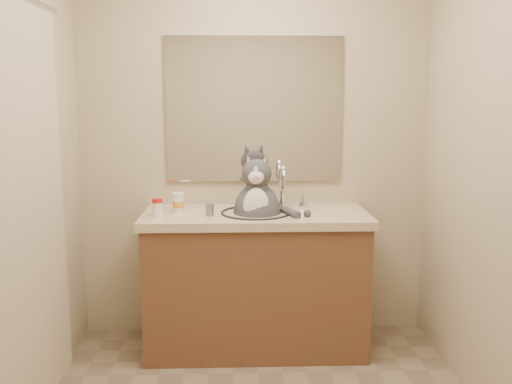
% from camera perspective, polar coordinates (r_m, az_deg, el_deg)
% --- Properties ---
extents(room, '(2.22, 2.52, 2.42)m').
position_cam_1_polar(room, '(2.38, 0.75, 1.50)').
color(room, '#83745A').
rests_on(room, ground).
extents(vanity, '(1.34, 0.59, 1.12)m').
position_cam_1_polar(vanity, '(3.50, -0.03, -8.59)').
color(vanity, brown).
rests_on(vanity, ground).
extents(mirror, '(1.10, 0.02, 0.90)m').
position_cam_1_polar(mirror, '(3.60, -0.19, 8.23)').
color(mirror, white).
rests_on(mirror, room).
extents(shower_curtain, '(0.02, 1.30, 1.93)m').
position_cam_1_polar(shower_curtain, '(2.68, -22.44, -2.00)').
color(shower_curtain, beige).
rests_on(shower_curtain, ground).
extents(cat, '(0.40, 0.35, 0.57)m').
position_cam_1_polar(cat, '(3.37, 0.14, -1.73)').
color(cat, '#444449').
rests_on(cat, vanity).
extents(pill_bottle_redcap, '(0.08, 0.08, 0.10)m').
position_cam_1_polar(pill_bottle_redcap, '(3.33, -9.83, -1.52)').
color(pill_bottle_redcap, white).
rests_on(pill_bottle_redcap, vanity).
extents(pill_bottle_orange, '(0.07, 0.07, 0.12)m').
position_cam_1_polar(pill_bottle_orange, '(3.42, -7.79, -1.09)').
color(pill_bottle_orange, white).
rests_on(pill_bottle_orange, vanity).
extents(grey_canister, '(0.06, 0.06, 0.07)m').
position_cam_1_polar(grey_canister, '(3.30, -4.66, -1.76)').
color(grey_canister, gray).
rests_on(grey_canister, vanity).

